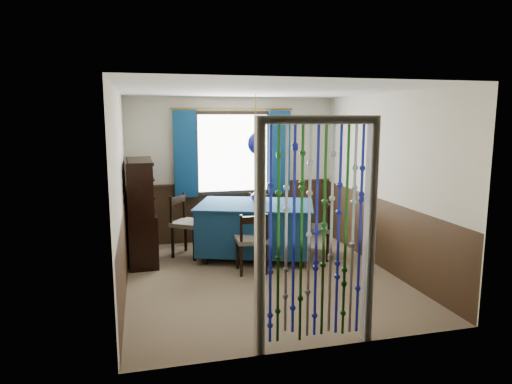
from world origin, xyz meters
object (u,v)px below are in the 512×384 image
object	(u,v)px
dining_table	(256,227)
vase_sideboard	(144,200)
chair_right	(319,229)
sideboard	(141,225)
vase_table	(258,195)
bowl_shelf	(144,193)
pendant_lamp	(256,143)
chair_near	(252,241)
chair_far	(262,218)
chair_left	(188,224)

from	to	relation	value
dining_table	vase_sideboard	bearing A→B (deg)	-179.68
chair_right	vase_sideboard	distance (m)	2.77
sideboard	vase_sideboard	world-z (taller)	sideboard
vase_table	bowl_shelf	world-z (taller)	bowl_shelf
vase_sideboard	chair_right	bearing A→B (deg)	-19.20
pendant_lamp	bowl_shelf	bearing A→B (deg)	179.58
vase_table	vase_sideboard	distance (m)	1.79
pendant_lamp	bowl_shelf	distance (m)	1.80
chair_near	vase_table	distance (m)	1.02
vase_table	vase_sideboard	bearing A→B (deg)	165.38
chair_far	pendant_lamp	world-z (taller)	pendant_lamp
chair_near	pendant_lamp	world-z (taller)	pendant_lamp
dining_table	vase_table	distance (m)	0.49
chair_right	dining_table	bearing A→B (deg)	94.67
vase_table	dining_table	bearing A→B (deg)	-116.22
sideboard	vase_table	distance (m)	1.84
chair_right	sideboard	xyz separation A→B (m)	(-2.65, 0.58, 0.08)
vase_table	bowl_shelf	size ratio (longest dim) A/B	0.87
chair_near	vase_table	bearing A→B (deg)	72.66
chair_right	sideboard	bearing A→B (deg)	100.81
bowl_shelf	sideboard	bearing A→B (deg)	102.98
chair_near	chair_left	world-z (taller)	chair_left
chair_left	vase_table	bearing A→B (deg)	115.45
chair_far	chair_left	world-z (taller)	chair_left
chair_far	chair_left	size ratio (longest dim) A/B	0.90
chair_far	vase_sideboard	xyz separation A→B (m)	(-1.93, -0.05, 0.41)
vase_table	vase_sideboard	world-z (taller)	vase_table
chair_left	chair_right	world-z (taller)	chair_left
chair_right	sideboard	world-z (taller)	sideboard
chair_far	sideboard	bearing A→B (deg)	16.12
dining_table	chair_left	size ratio (longest dim) A/B	2.12
chair_right	pendant_lamp	xyz separation A→B (m)	(-0.93, 0.31, 1.30)
chair_left	bowl_shelf	distance (m)	0.91
sideboard	vase_sideboard	xyz separation A→B (m)	(0.06, 0.32, 0.32)
chair_left	dining_table	bearing A→B (deg)	107.44
chair_near	chair_far	bearing A→B (deg)	71.78
dining_table	chair_right	size ratio (longest dim) A/B	2.35
chair_near	sideboard	xyz separation A→B (m)	(-1.49, 0.98, 0.08)
chair_near	sideboard	size ratio (longest dim) A/B	0.56
pendant_lamp	bowl_shelf	xyz separation A→B (m)	(-1.66, 0.01, -0.69)
chair_far	vase_sideboard	distance (m)	1.98
chair_right	pendant_lamp	bearing A→B (deg)	94.67
bowl_shelf	vase_sideboard	world-z (taller)	bowl_shelf
chair_near	bowl_shelf	xyz separation A→B (m)	(-1.43, 0.72, 0.62)
chair_right	vase_table	bearing A→B (deg)	85.55
chair_near	pendant_lamp	size ratio (longest dim) A/B	0.98
sideboard	vase_table	xyz separation A→B (m)	(1.79, -0.13, 0.40)
chair_right	bowl_shelf	world-z (taller)	bowl_shelf
chair_far	vase_sideboard	world-z (taller)	vase_sideboard
sideboard	bowl_shelf	size ratio (longest dim) A/B	6.57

